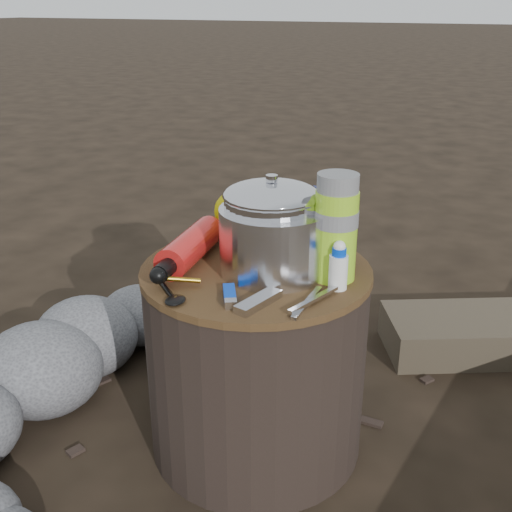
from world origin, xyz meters
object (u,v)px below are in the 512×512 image
at_px(thermos, 336,228).
at_px(travel_mug, 321,233).
at_px(stump, 256,359).
at_px(fuel_bottle, 190,247).
at_px(camping_pot, 271,226).

xyz_separation_m(thermos, travel_mug, (-0.06, 0.09, -0.05)).
relative_size(stump, thermos, 2.26).
relative_size(fuel_bottle, travel_mug, 2.45).
distance_m(camping_pot, travel_mug, 0.13).
relative_size(camping_pot, fuel_bottle, 0.68).
distance_m(camping_pot, fuel_bottle, 0.19).
distance_m(stump, fuel_bottle, 0.30).
bearing_deg(fuel_bottle, travel_mug, 21.94).
height_order(stump, fuel_bottle, fuel_bottle).
xyz_separation_m(camping_pot, thermos, (0.13, 0.02, 0.01)).
height_order(fuel_bottle, travel_mug, travel_mug).
bearing_deg(stump, thermos, 7.96).
distance_m(camping_pot, thermos, 0.14).
height_order(stump, thermos, thermos).
relative_size(thermos, travel_mug, 1.85).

